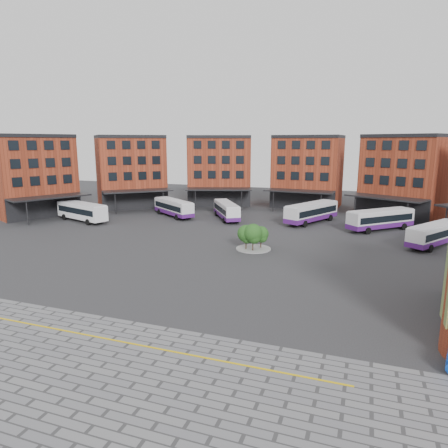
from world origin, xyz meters
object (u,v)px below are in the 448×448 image
(bus_b, at_px, (174,207))
(bus_f, at_px, (435,234))
(bus_e, at_px, (381,219))
(bus_c, at_px, (226,210))
(bus_d, at_px, (312,212))
(tree_island, at_px, (253,235))
(bus_a, at_px, (82,210))

(bus_b, xyz_separation_m, bus_f, (41.31, -7.56, -0.06))
(bus_e, bearing_deg, bus_c, -135.45)
(bus_c, xyz_separation_m, bus_d, (14.39, 1.76, 0.21))
(tree_island, height_order, bus_e, tree_island)
(bus_f, bearing_deg, bus_c, -161.53)
(bus_c, relative_size, bus_d, 0.86)
(tree_island, xyz_separation_m, bus_e, (15.22, 17.55, -0.18))
(bus_d, height_order, bus_e, bus_d)
(tree_island, bearing_deg, bus_a, 166.02)
(tree_island, xyz_separation_m, bus_a, (-32.25, 8.03, -0.03))
(bus_c, bearing_deg, bus_e, -33.55)
(bus_b, xyz_separation_m, bus_d, (24.28, 2.47, 0.15))
(bus_a, xyz_separation_m, bus_f, (53.85, 1.80, -0.29))
(tree_island, relative_size, bus_a, 0.39)
(bus_c, bearing_deg, bus_d, -25.30)
(bus_d, relative_size, bus_e, 1.19)
(bus_a, height_order, bus_d, bus_d)
(bus_d, xyz_separation_m, bus_f, (17.03, -10.03, -0.21))
(bus_a, distance_m, bus_f, 53.88)
(bus_a, bearing_deg, bus_f, -69.04)
(tree_island, distance_m, bus_e, 23.23)
(bus_b, relative_size, bus_d, 0.87)
(bus_d, distance_m, bus_f, 19.77)
(bus_d, bearing_deg, bus_a, -136.15)
(tree_island, distance_m, bus_a, 33.24)
(tree_island, bearing_deg, bus_d, 77.05)
(bus_e, distance_m, bus_f, 10.01)
(bus_c, height_order, bus_f, bus_c)
(bus_b, xyz_separation_m, bus_e, (34.93, 0.15, 0.08))
(bus_a, height_order, bus_b, bus_a)
(bus_b, relative_size, bus_e, 1.03)
(tree_island, xyz_separation_m, bus_c, (-9.82, 18.10, -0.32))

